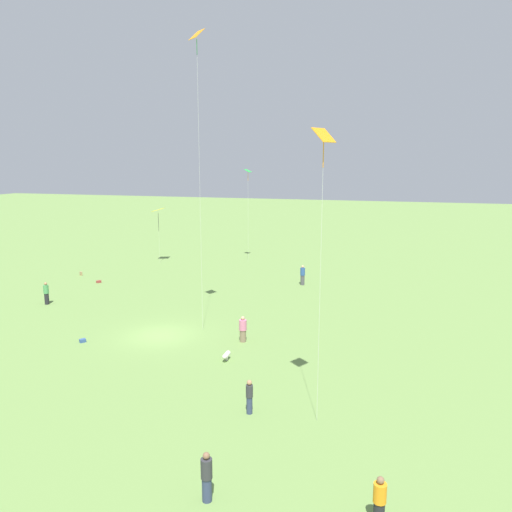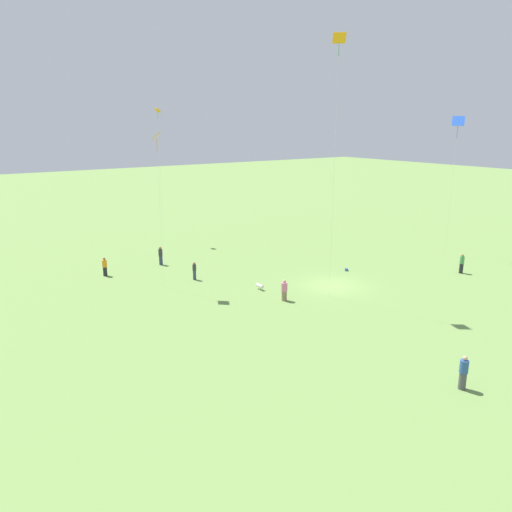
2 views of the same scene
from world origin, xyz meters
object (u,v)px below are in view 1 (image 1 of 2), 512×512
at_px(kite_1, 248,176).
at_px(person_1, 379,502).
at_px(person_4, 243,329).
at_px(person_0, 303,275).
at_px(dog_0, 226,355).
at_px(person_5, 46,293).
at_px(kite_0, 197,54).
at_px(kite_2, 323,150).
at_px(kite_3, 158,211).
at_px(picnic_bag_1, 81,274).
at_px(picnic_bag_0, 83,341).
at_px(picnic_bag_2, 99,282).
at_px(person_2, 249,397).
at_px(person_3, 207,477).

bearing_deg(kite_1, person_1, -100.96).
distance_m(person_4, kite_1, 27.45).
height_order(person_0, dog_0, person_0).
bearing_deg(person_5, person_0, -66.37).
bearing_deg(dog_0, kite_0, -56.42).
bearing_deg(person_0, person_5, -29.16).
bearing_deg(kite_2, kite_3, 112.03).
bearing_deg(picnic_bag_1, kite_0, 57.15).
xyz_separation_m(picnic_bag_0, picnic_bag_1, (-16.18, -11.78, 0.08)).
bearing_deg(picnic_bag_2, person_4, 58.62).
relative_size(kite_3, picnic_bag_0, 13.44).
height_order(dog_0, picnic_bag_2, dog_0).
bearing_deg(dog_0, person_4, -91.71).
bearing_deg(person_1, kite_3, -151.62).
height_order(person_1, person_5, person_5).
bearing_deg(person_0, kite_2, 40.27).
distance_m(person_2, kite_2, 11.33).
relative_size(person_1, person_3, 0.95).
relative_size(person_0, person_5, 1.02).
bearing_deg(person_3, person_5, -111.67).
xyz_separation_m(person_3, person_4, (-14.75, -3.57, -0.08)).
bearing_deg(person_2, picnic_bag_2, -165.21).
bearing_deg(kite_1, picnic_bag_1, -174.09).
xyz_separation_m(dog_0, picnic_bag_1, (-16.37, -21.54, -0.14)).
height_order(person_1, kite_1, kite_1).
bearing_deg(person_2, kite_2, 62.99).
bearing_deg(person_1, person_3, -93.04).
xyz_separation_m(kite_1, dog_0, (28.09, 7.58, -9.38)).
distance_m(person_2, kite_1, 36.29).
bearing_deg(person_4, person_3, -83.15).
distance_m(kite_2, dog_0, 13.94).
bearing_deg(person_3, kite_2, 176.47).
bearing_deg(person_5, kite_1, -35.43).
distance_m(kite_2, kite_3, 37.82).
bearing_deg(person_2, kite_0, -179.47).
xyz_separation_m(person_4, kite_3, (-21.07, -16.80, 5.05)).
xyz_separation_m(kite_0, dog_0, (4.67, 3.41, -17.48)).
height_order(person_3, person_4, person_3).
height_order(person_1, kite_0, kite_0).
bearing_deg(picnic_bag_0, picnic_bag_2, -149.48).
bearing_deg(picnic_bag_0, kite_3, -163.62).
distance_m(person_1, picnic_bag_0, 21.99).
bearing_deg(kite_1, dog_0, -109.00).
relative_size(person_4, kite_1, 0.16).
height_order(kite_1, dog_0, kite_1).
distance_m(person_2, kite_3, 36.16).
xyz_separation_m(kite_0, picnic_bag_1, (-11.71, -18.13, -17.62)).
bearing_deg(picnic_bag_2, person_5, 1.86).
bearing_deg(person_2, dog_0, 177.51).
bearing_deg(kite_3, person_1, 66.98).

